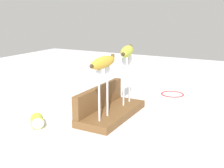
% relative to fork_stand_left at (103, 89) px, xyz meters
% --- Properties ---
extents(ground_plane, '(3.00, 3.00, 0.00)m').
position_rel_fork_stand_left_xyz_m(ground_plane, '(0.09, 0.02, -0.13)').
color(ground_plane, silver).
extents(wooden_board, '(0.33, 0.14, 0.03)m').
position_rel_fork_stand_left_xyz_m(wooden_board, '(0.09, 0.02, -0.12)').
color(wooden_board, brown).
rests_on(wooden_board, ground).
extents(board_backstop, '(0.32, 0.03, 0.08)m').
position_rel_fork_stand_left_xyz_m(board_backstop, '(0.09, 0.07, -0.06)').
color(board_backstop, brown).
rests_on(board_backstop, wooden_board).
extents(fork_stand_left, '(0.08, 0.01, 0.18)m').
position_rel_fork_stand_left_xyz_m(fork_stand_left, '(0.00, 0.00, 0.00)').
color(fork_stand_left, silver).
rests_on(fork_stand_left, wooden_board).
extents(fork_stand_right, '(0.08, 0.01, 0.19)m').
position_rel_fork_stand_left_xyz_m(fork_stand_right, '(0.19, -0.00, 0.01)').
color(fork_stand_right, silver).
rests_on(fork_stand_right, wooden_board).
extents(banana_raised_left, '(0.16, 0.04, 0.04)m').
position_rel_fork_stand_left_xyz_m(banana_raised_left, '(-0.00, -0.00, 0.09)').
color(banana_raised_left, gold).
rests_on(banana_raised_left, fork_stand_left).
extents(banana_raised_right, '(0.16, 0.08, 0.04)m').
position_rel_fork_stand_left_xyz_m(banana_raised_right, '(0.19, -0.00, 0.10)').
color(banana_raised_right, '#B2C138').
rests_on(banana_raised_right, fork_stand_right).
extents(fork_fallen_near, '(0.12, 0.14, 0.01)m').
position_rel_fork_stand_left_xyz_m(fork_fallen_near, '(-0.19, -0.11, -0.13)').
color(fork_fallen_near, silver).
rests_on(fork_fallen_near, ground).
extents(banana_chunk_near, '(0.07, 0.07, 0.04)m').
position_rel_fork_stand_left_xyz_m(banana_chunk_near, '(-0.12, 0.20, -0.11)').
color(banana_chunk_near, '#B2C138').
rests_on(banana_chunk_near, ground).
extents(wire_coil, '(0.11, 0.11, 0.01)m').
position_rel_fork_stand_left_xyz_m(wire_coil, '(0.49, -0.10, -0.13)').
color(wire_coil, red).
rests_on(wire_coil, ground).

